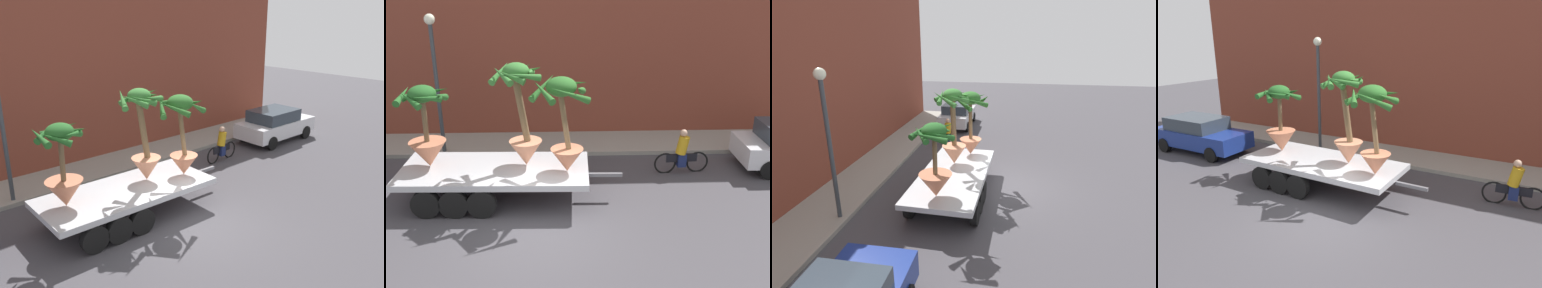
# 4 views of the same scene
# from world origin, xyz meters

# --- Properties ---
(ground_plane) EXTENTS (60.00, 60.00, 0.00)m
(ground_plane) POSITION_xyz_m (0.00, 0.00, 0.00)
(ground_plane) COLOR #423F44
(sidewalk) EXTENTS (24.00, 2.20, 0.15)m
(sidewalk) POSITION_xyz_m (0.00, 6.10, 0.07)
(sidewalk) COLOR gray
(sidewalk) RESTS_ON ground
(building_facade) EXTENTS (24.00, 1.20, 8.42)m
(building_facade) POSITION_xyz_m (0.00, 7.80, 4.21)
(building_facade) COLOR brown
(building_facade) RESTS_ON ground
(flatbed_trailer) EXTENTS (6.44, 2.55, 0.98)m
(flatbed_trailer) POSITION_xyz_m (-1.56, 1.92, 0.76)
(flatbed_trailer) COLOR #B7BABF
(flatbed_trailer) RESTS_ON ground
(potted_palm_rear) EXTENTS (1.54, 1.53, 3.02)m
(potted_palm_rear) POSITION_xyz_m (-0.48, 2.09, 2.38)
(potted_palm_rear) COLOR tan
(potted_palm_rear) RESTS_ON flatbed_trailer
(potted_palm_middle) EXTENTS (1.69, 1.71, 2.72)m
(potted_palm_middle) POSITION_xyz_m (0.71, 1.61, 2.38)
(potted_palm_middle) COLOR #C17251
(potted_palm_middle) RESTS_ON flatbed_trailer
(potted_palm_front) EXTENTS (1.39, 1.41, 2.41)m
(potted_palm_front) POSITION_xyz_m (-3.20, 2.11, 2.03)
(potted_palm_front) COLOR #C17251
(potted_palm_front) RESTS_ON flatbed_trailer
(cyclist) EXTENTS (1.84, 0.37, 1.54)m
(cyclist) POSITION_xyz_m (4.59, 3.50, 0.67)
(cyclist) COLOR black
(cyclist) RESTS_ON ground
(parked_car) EXTENTS (4.15, 1.94, 1.58)m
(parked_car) POSITION_xyz_m (8.59, 3.73, 0.83)
(parked_car) COLOR silver
(parked_car) RESTS_ON ground
(street_lamp) EXTENTS (0.36, 0.36, 4.83)m
(street_lamp) POSITION_xyz_m (-3.63, 5.30, 3.23)
(street_lamp) COLOR #383D42
(street_lamp) RESTS_ON sidewalk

